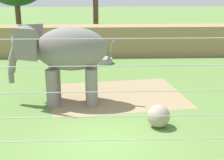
{
  "coord_description": "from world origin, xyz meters",
  "views": [
    {
      "loc": [
        0.04,
        -9.11,
        4.77
      ],
      "look_at": [
        0.47,
        2.08,
        1.4
      ],
      "focal_mm": 51.79,
      "sensor_mm": 36.0,
      "label": 1
    }
  ],
  "objects": [
    {
      "name": "enrichment_ball",
      "position": [
        2.03,
        1.06,
        0.4
      ],
      "size": [
        0.79,
        0.79,
        0.79
      ],
      "primitive_type": "sphere",
      "color": "gray",
      "rests_on": "ground"
    },
    {
      "name": "water_tub",
      "position": [
        0.27,
        10.34,
        0.18
      ],
      "size": [
        1.1,
        1.1,
        0.35
      ],
      "color": "gray",
      "rests_on": "ground"
    },
    {
      "name": "elephant",
      "position": [
        -1.42,
        3.56,
        2.12
      ],
      "size": [
        4.32,
        1.82,
        3.2
      ],
      "color": "gray",
      "rests_on": "ground"
    },
    {
      "name": "embankment_wall",
      "position": [
        0.0,
        12.86,
        1.0
      ],
      "size": [
        36.0,
        1.8,
        2.0
      ],
      "primitive_type": "cube",
      "color": "#997F56",
      "rests_on": "ground"
    },
    {
      "name": "cable_fence",
      "position": [
        0.0,
        -2.35,
        1.91
      ],
      "size": [
        9.99,
        0.28,
        3.8
      ],
      "color": "brown",
      "rests_on": "ground"
    },
    {
      "name": "ground_plane",
      "position": [
        0.0,
        0.0,
        0.0
      ],
      "size": [
        120.0,
        120.0,
        0.0
      ],
      "primitive_type": "plane",
      "color": "#5B7F3D"
    },
    {
      "name": "dirt_patch",
      "position": [
        0.81,
        4.38,
        0.0
      ],
      "size": [
        6.24,
        5.01,
        0.01
      ],
      "primitive_type": "cube",
      "rotation": [
        0.0,
        0.0,
        0.14
      ],
      "color": "#937F5B",
      "rests_on": "ground"
    }
  ]
}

